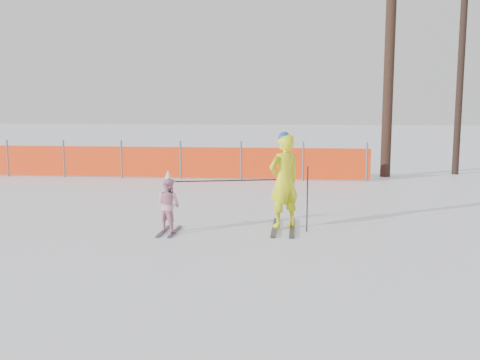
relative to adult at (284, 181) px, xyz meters
The scene contains 6 objects.
ground 1.52m from the adult, 132.92° to the right, with size 120.00×120.00×0.00m, color white.
adult is the anchor object (origin of this frame).
child 2.26m from the adult, 165.87° to the right, with size 0.62×0.93×1.19m.
ski_poles 0.55m from the adult, 153.17° to the right, with size 2.50×0.50×1.26m.
safety_fence 8.83m from the adult, 128.72° to the left, with size 16.16×0.06×1.25m.
tree_trunks 9.67m from the adult, 64.62° to the left, with size 2.85×1.25×6.48m.
Camera 1 is at (1.09, -9.38, 2.38)m, focal length 40.00 mm.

